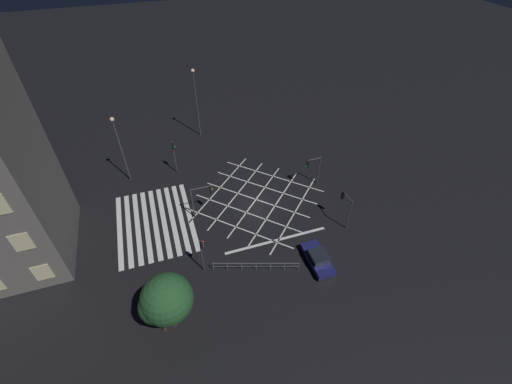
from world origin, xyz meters
TOP-DOWN VIEW (x-y plane):
  - ground_plane at (0.00, 0.00)m, footprint 200.00×200.00m
  - road_markings at (0.30, -7.78)m, footprint 15.97×23.08m
  - traffic_light_ne_main at (6.14, 7.45)m, footprint 1.91×0.36m
  - traffic_light_sw_cross at (-7.88, -7.61)m, footprint 0.36×0.39m
  - traffic_light_median_north at (-0.45, 6.93)m, footprint 0.36×1.86m
  - traffic_light_se_cross at (7.66, -7.51)m, footprint 0.36×0.39m
  - traffic_light_median_south at (0.59, -5.95)m, footprint 0.36×2.28m
  - street_lamp_east at (-8.27, -13.30)m, footprint 0.48×0.48m
  - street_lamp_west at (-15.61, -3.18)m, footprint 0.49×0.49m
  - street_tree_near at (12.26, -11.75)m, footprint 2.69×2.69m
  - street_tree_far at (12.17, -10.94)m, footprint 3.91×3.91m
  - waiting_car at (10.20, 2.66)m, footprint 4.11×1.77m
  - pedestrian_railing at (9.16, -3.07)m, footprint 2.53×7.45m

SIDE VIEW (x-z plane):
  - ground_plane at x=0.00m, z-range 0.00..0.00m
  - road_markings at x=0.30m, z-range 0.00..0.01m
  - waiting_car at x=10.20m, z-range -0.05..1.29m
  - pedestrian_railing at x=9.16m, z-range 0.14..1.19m
  - traffic_light_ne_main at x=6.14m, z-range 0.86..4.65m
  - traffic_light_median_north at x=-0.45m, z-range 0.87..4.73m
  - traffic_light_median_south at x=0.59m, z-range 0.93..4.93m
  - traffic_light_se_cross at x=7.66m, z-range 0.89..5.03m
  - traffic_light_sw_cross at x=-7.88m, z-range 0.95..5.45m
  - street_tree_near at x=12.26m, z-range 1.07..5.94m
  - street_tree_far at x=12.17m, z-range 0.95..6.78m
  - street_lamp_east at x=-8.27m, z-range 1.51..9.92m
  - street_lamp_west at x=-15.61m, z-range 1.67..11.26m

